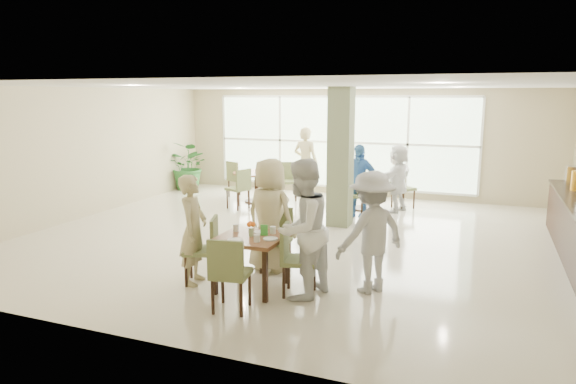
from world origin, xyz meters
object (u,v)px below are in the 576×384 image
(adult_b, at_px, (398,178))
(teen_standing, at_px, (371,232))
(round_table_left, at_px, (256,179))
(adult_standing, at_px, (306,162))
(teen_left, at_px, (193,230))
(potted_plant, at_px, (189,166))
(round_table_right, at_px, (365,185))
(adult_a, at_px, (358,181))
(main_table, at_px, (251,243))
(teen_far, at_px, (270,215))
(teen_right, at_px, (302,229))

(adult_b, bearing_deg, teen_standing, 22.65)
(round_table_left, relative_size, adult_standing, 0.63)
(teen_left, xyz_separation_m, adult_b, (1.91, 5.65, -0.01))
(potted_plant, bearing_deg, round_table_right, -7.27)
(round_table_left, bearing_deg, round_table_right, 3.63)
(adult_a, bearing_deg, round_table_left, 173.20)
(main_table, relative_size, round_table_right, 0.83)
(teen_far, xyz_separation_m, teen_right, (0.81, -0.82, 0.06))
(round_table_right, relative_size, adult_b, 0.68)
(teen_right, bearing_deg, teen_far, -120.93)
(adult_a, bearing_deg, teen_right, -78.82)
(round_table_right, bearing_deg, adult_b, 1.31)
(round_table_left, relative_size, teen_standing, 0.70)
(round_table_right, relative_size, teen_left, 0.67)
(potted_plant, xyz_separation_m, adult_standing, (3.41, 0.15, 0.24))
(adult_b, bearing_deg, potted_plant, -79.01)
(round_table_left, xyz_separation_m, teen_left, (1.55, -5.46, 0.19))
(main_table, distance_m, adult_standing, 6.53)
(round_table_left, bearing_deg, teen_left, -74.13)
(teen_left, relative_size, teen_standing, 0.94)
(potted_plant, height_order, teen_right, teen_right)
(teen_far, relative_size, teen_right, 0.93)
(main_table, bearing_deg, teen_right, -0.33)
(teen_left, distance_m, teen_far, 1.19)
(round_table_right, distance_m, potted_plant, 5.21)
(round_table_left, bearing_deg, potted_plant, 161.35)
(adult_a, relative_size, adult_standing, 0.87)
(teen_left, distance_m, teen_right, 1.60)
(round_table_left, height_order, potted_plant, potted_plant)
(potted_plant, relative_size, adult_a, 0.85)
(round_table_right, xyz_separation_m, teen_left, (-1.15, -5.63, 0.22))
(adult_standing, bearing_deg, teen_standing, 124.44)
(main_table, height_order, adult_a, adult_a)
(round_table_left, relative_size, adult_b, 0.76)
(adult_b, height_order, adult_standing, adult_standing)
(potted_plant, bearing_deg, teen_far, -48.35)
(adult_standing, bearing_deg, potted_plant, 9.91)
(potted_plant, bearing_deg, teen_left, -57.47)
(teen_far, height_order, teen_standing, teen_far)
(teen_far, bearing_deg, teen_right, 148.04)
(potted_plant, distance_m, teen_standing, 8.57)
(teen_standing, distance_m, adult_a, 4.39)
(potted_plant, xyz_separation_m, adult_b, (5.92, -0.64, 0.09))
(round_table_left, bearing_deg, teen_standing, -50.95)
(teen_left, bearing_deg, teen_right, -98.96)
(main_table, relative_size, teen_left, 0.56)
(adult_b, bearing_deg, teen_right, 13.91)
(teen_right, xyz_separation_m, teen_standing, (0.80, 0.52, -0.09))
(teen_standing, bearing_deg, main_table, -32.63)
(potted_plant, bearing_deg, round_table_left, -18.65)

